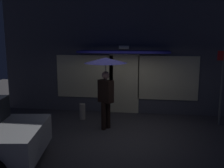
# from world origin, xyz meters

# --- Properties ---
(ground_plane) EXTENTS (18.00, 18.00, 0.00)m
(ground_plane) POSITION_xyz_m (0.00, 0.00, 0.00)
(ground_plane) COLOR #38353A
(building_facade) EXTENTS (9.24, 1.00, 4.48)m
(building_facade) POSITION_xyz_m (0.00, 2.34, 2.21)
(building_facade) COLOR #4C4C56
(building_facade) RESTS_ON ground
(person_with_umbrella) EXTENTS (1.27, 1.27, 2.20)m
(person_with_umbrella) POSITION_xyz_m (-0.38, 0.36, 1.76)
(person_with_umbrella) COLOR black
(person_with_umbrella) RESTS_ON ground
(street_sign_post) EXTENTS (0.40, 0.07, 2.49)m
(street_sign_post) POSITION_xyz_m (3.19, 1.23, 1.41)
(street_sign_post) COLOR #595B60
(street_sign_post) RESTS_ON ground
(sidewalk_bollard) EXTENTS (0.20, 0.20, 0.54)m
(sidewalk_bollard) POSITION_xyz_m (-1.34, 1.19, 0.27)
(sidewalk_bollard) COLOR #B2A899
(sidewalk_bollard) RESTS_ON ground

